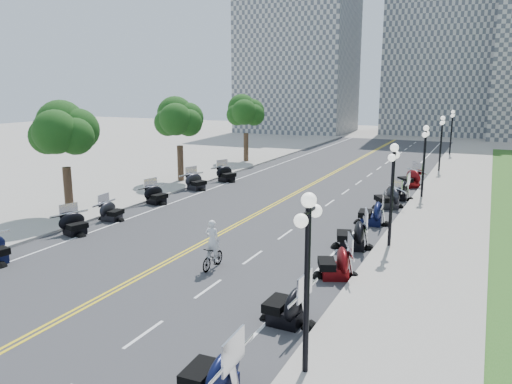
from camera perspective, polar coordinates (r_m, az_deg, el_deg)
The scene contains 49 objects.
ground at distance 24.55m, azimuth -7.17°, elevation -6.37°, with size 160.00×160.00×0.00m, color gray.
road at distance 33.09m, azimuth 2.10°, elevation -1.44°, with size 16.00×90.00×0.01m, color #333335.
centerline_yellow_a at distance 33.13m, azimuth 1.91°, elevation -1.41°, with size 0.12×90.00×0.00m, color yellow.
centerline_yellow_b at distance 33.04m, azimuth 2.29°, elevation -1.45°, with size 0.12×90.00×0.00m, color yellow.
edge_line_north at distance 31.22m, azimuth 12.98°, elevation -2.56°, with size 0.12×90.00×0.00m, color white.
edge_line_south at distance 36.01m, azimuth -7.31°, elevation -0.41°, with size 0.12×90.00×0.00m, color white.
lane_dash_4 at distance 16.80m, azimuth -12.69°, elevation -15.56°, with size 0.12×2.00×0.00m, color white.
lane_dash_5 at distance 19.78m, azimuth -5.48°, elevation -10.93°, with size 0.12×2.00×0.00m, color white.
lane_dash_6 at distance 23.07m, azimuth -0.38°, elevation -7.47°, with size 0.12×2.00×0.00m, color white.
lane_dash_7 at distance 26.55m, azimuth 3.36°, elevation -4.84°, with size 0.12×2.00×0.00m, color white.
lane_dash_8 at distance 30.16m, azimuth 6.20°, elevation -2.83°, with size 0.12×2.00×0.00m, color white.
lane_dash_9 at distance 33.86m, azimuth 8.42°, elevation -1.24°, with size 0.12×2.00×0.00m, color white.
lane_dash_10 at distance 37.63m, azimuth 10.20°, elevation 0.03°, with size 0.12×2.00×0.00m, color white.
lane_dash_11 at distance 41.43m, azimuth 11.65°, elevation 1.07°, with size 0.12×2.00×0.00m, color white.
lane_dash_12 at distance 45.27m, azimuth 12.86°, elevation 1.94°, with size 0.12×2.00×0.00m, color white.
lane_dash_13 at distance 49.14m, azimuth 13.88°, elevation 2.67°, with size 0.12×2.00×0.00m, color white.
lane_dash_14 at distance 53.02m, azimuth 14.75°, elevation 3.29°, with size 0.12×2.00×0.00m, color white.
lane_dash_15 at distance 56.92m, azimuth 15.50°, elevation 3.82°, with size 0.12×2.00×0.00m, color white.
lane_dash_16 at distance 60.84m, azimuth 16.16°, elevation 4.29°, with size 0.12×2.00×0.00m, color white.
lane_dash_17 at distance 64.76m, azimuth 16.73°, elevation 4.70°, with size 0.12×2.00×0.00m, color white.
lane_dash_18 at distance 68.69m, azimuth 17.25°, elevation 5.06°, with size 0.12×2.00×0.00m, color white.
lane_dash_19 at distance 72.63m, azimuth 17.70°, elevation 5.38°, with size 0.12×2.00×0.00m, color white.
sidewalk_north at distance 30.65m, azimuth 20.49°, elevation -3.17°, with size 5.00×90.00×0.15m, color #9E9991.
sidewalk_south at distance 38.32m, azimuth -12.49°, elevation 0.25°, with size 5.00×90.00×0.15m, color #9E9991.
distant_block_a at distance 87.32m, azimuth 4.82°, elevation 15.47°, with size 18.00×14.00×26.00m, color gray.
distant_block_b at distance 88.33m, azimuth 20.35°, elevation 16.05°, with size 16.00×12.00×30.00m, color gray.
street_lamp_1 at distance 13.30m, azimuth 5.84°, elevation -10.64°, with size 0.50×1.20×4.90m, color black, non-canonical shape.
street_lamp_2 at distance 24.49m, azimuth 15.25°, elevation -0.45°, with size 0.50×1.20×4.90m, color black, non-canonical shape.
street_lamp_3 at distance 36.20m, azimuth 18.64°, elevation 3.28°, with size 0.50×1.20×4.90m, color black, non-canonical shape.
street_lamp_4 at distance 48.05m, azimuth 20.37°, elevation 5.18°, with size 0.50×1.20×4.90m, color black, non-canonical shape.
street_lamp_5 at distance 59.96m, azimuth 21.42°, elevation 6.32°, with size 0.50×1.20×4.90m, color black, non-canonical shape.
tree_2 at distance 31.41m, azimuth -21.09°, elevation 5.82°, with size 4.80×4.80×9.20m, color #235619, non-canonical shape.
tree_3 at distance 40.61m, azimuth -8.77°, elevation 7.71°, with size 4.80×4.80×9.20m, color #235619, non-canonical shape.
tree_4 at distance 50.99m, azimuth -1.16°, elevation 8.70°, with size 4.80×4.80×9.20m, color #235619, non-canonical shape.
motorcycle_n_3 at distance 13.29m, azimuth -5.09°, elevation -19.65°, with size 2.13×2.13×1.49m, color black, non-canonical shape.
motorcycle_n_4 at distance 16.83m, azimuth 3.56°, elevation -12.44°, with size 2.13×2.13×1.49m, color black, non-canonical shape.
motorcycle_n_5 at distance 20.78m, azimuth 9.02°, elevation -7.75°, with size 2.09×2.09×1.46m, color #590A0C, non-canonical shape.
motorcycle_n_6 at distance 24.50m, azimuth 10.92°, elevation -4.62°, with size 2.24×2.24×1.57m, color black, non-canonical shape.
motorcycle_n_7 at distance 28.94m, azimuth 13.08°, elevation -2.17°, with size 2.20×2.20×1.54m, color black, non-canonical shape.
motorcycle_n_8 at distance 33.06m, azimuth 14.82°, elevation -0.48°, with size 2.22×2.22×1.55m, color black, non-canonical shape.
motorcycle_n_9 at distance 35.75m, azimuth 15.97°, elevation 0.38°, with size 2.23×2.23×1.56m, color black, non-canonical shape.
motorcycle_n_10 at distance 40.32m, azimuth 17.14°, elevation 1.60°, with size 2.23×2.23×1.56m, color #590A0C, non-canonical shape.
motorcycle_s_5 at distance 28.02m, azimuth -20.04°, elevation -3.31°, with size 1.86×1.86×1.30m, color black, non-canonical shape.
motorcycle_s_6 at distance 30.27m, azimuth -16.19°, elevation -1.99°, with size 1.79×1.79×1.25m, color black, non-canonical shape.
motorcycle_s_7 at distance 33.84m, azimuth -11.33°, elevation -0.20°, with size 1.93×1.93×1.35m, color black, non-canonical shape.
motorcycle_s_8 at distance 37.91m, azimuth -6.85°, elevation 1.29°, with size 2.00×2.00×1.40m, color black, non-canonical shape.
motorcycle_s_9 at distance 41.03m, azimuth -3.39°, elevation 2.19°, with size 2.03×2.03×1.42m, color black, non-canonical shape.
bicycle at distance 21.65m, azimuth -4.97°, elevation -7.46°, with size 0.48×1.68×1.01m, color #A51414.
cyclist_rider at distance 21.22m, azimuth -5.04°, elevation -3.85°, with size 0.66×0.44×1.82m, color silver.
Camera 1 is at (12.59, -19.61, 7.71)m, focal length 35.00 mm.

